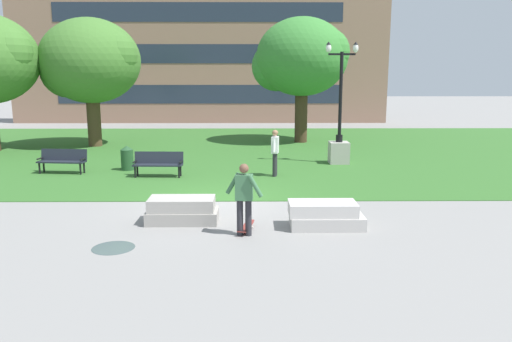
% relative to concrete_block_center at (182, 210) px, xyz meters
% --- Properties ---
extents(ground_plane, '(140.00, 140.00, 0.00)m').
position_rel_concrete_block_center_xyz_m(ground_plane, '(0.76, 2.07, -0.31)').
color(ground_plane, gray).
extents(grass_lawn, '(40.00, 20.00, 0.02)m').
position_rel_concrete_block_center_xyz_m(grass_lawn, '(0.76, 12.07, -0.30)').
color(grass_lawn, '#336628').
rests_on(grass_lawn, ground).
extents(concrete_block_center, '(1.80, 0.90, 0.64)m').
position_rel_concrete_block_center_xyz_m(concrete_block_center, '(0.00, 0.00, 0.00)').
color(concrete_block_center, '#9E9991').
rests_on(concrete_block_center, ground).
extents(concrete_block_left, '(1.84, 0.90, 0.64)m').
position_rel_concrete_block_center_xyz_m(concrete_block_left, '(3.57, -0.48, 0.00)').
color(concrete_block_left, '#BCB7B2').
rests_on(concrete_block_left, ground).
extents(person_skateboarder, '(0.88, 0.45, 1.71)m').
position_rel_concrete_block_center_xyz_m(person_skateboarder, '(1.60, -1.07, 0.66)').
color(person_skateboarder, '#28282D').
rests_on(person_skateboarder, ground).
extents(skateboard, '(0.42, 1.04, 0.14)m').
position_rel_concrete_block_center_xyz_m(skateboard, '(1.63, -0.72, -0.22)').
color(skateboard, maroon).
rests_on(skateboard, ground).
extents(puddle, '(0.93, 0.93, 0.01)m').
position_rel_concrete_block_center_xyz_m(puddle, '(-1.25, -1.92, -0.30)').
color(puddle, '#47515B').
rests_on(puddle, ground).
extents(park_bench_near_left, '(1.82, 0.59, 0.90)m').
position_rel_concrete_block_center_xyz_m(park_bench_near_left, '(-1.64, 5.72, 0.23)').
color(park_bench_near_left, '#1E232D').
rests_on(park_bench_near_left, grass_lawn).
extents(park_bench_near_right, '(1.84, 0.71, 0.90)m').
position_rel_concrete_block_center_xyz_m(park_bench_near_right, '(-5.40, 6.42, 0.23)').
color(park_bench_near_right, '#1E232D').
rests_on(park_bench_near_right, grass_lawn).
extents(lamp_post_right, '(1.32, 0.80, 4.99)m').
position_rel_concrete_block_center_xyz_m(lamp_post_right, '(5.46, 8.42, 0.73)').
color(lamp_post_right, '#ADA89E').
rests_on(lamp_post_right, grass_lawn).
extents(tree_near_right, '(5.15, 4.91, 6.69)m').
position_rel_concrete_block_center_xyz_m(tree_near_right, '(4.44, 15.06, 4.24)').
color(tree_near_right, '#42301E').
rests_on(tree_near_right, grass_lawn).
extents(tree_near_left, '(5.28, 5.03, 6.49)m').
position_rel_concrete_block_center_xyz_m(tree_near_left, '(-6.46, 13.69, 4.00)').
color(tree_near_left, '#4C3823').
rests_on(tree_near_left, grass_lawn).
extents(trash_bin, '(0.49, 0.49, 0.96)m').
position_rel_concrete_block_center_xyz_m(trash_bin, '(-3.09, 6.98, 0.20)').
color(trash_bin, '#234C28').
rests_on(trash_bin, grass_lawn).
extents(person_bystander_near_lawn, '(0.31, 0.62, 1.71)m').
position_rel_concrete_block_center_xyz_m(person_bystander_near_lawn, '(2.64, 5.75, 0.68)').
color(person_bystander_near_lawn, '#28282D').
rests_on(person_bystander_near_lawn, grass_lawn).
extents(building_facade_distant, '(28.64, 1.03, 13.35)m').
position_rel_concrete_block_center_xyz_m(building_facade_distant, '(-2.15, 26.56, 6.36)').
color(building_facade_distant, '#8E6B56').
rests_on(building_facade_distant, ground).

